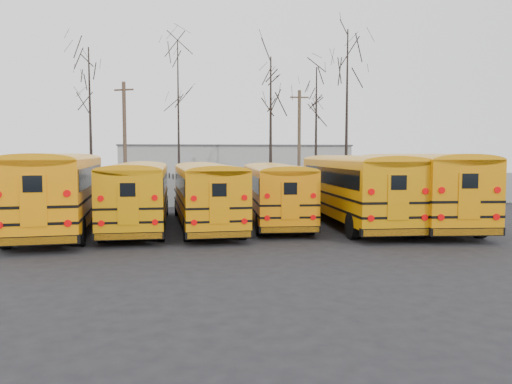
{
  "coord_description": "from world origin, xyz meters",
  "views": [
    {
      "loc": [
        -2.24,
        -18.63,
        3.24
      ],
      "look_at": [
        0.47,
        2.62,
        1.6
      ],
      "focal_mm": 35.0,
      "sensor_mm": 36.0,
      "label": 1
    }
  ],
  "objects": [
    {
      "name": "ground",
      "position": [
        0.0,
        0.0,
        0.0
      ],
      "size": [
        120.0,
        120.0,
        0.0
      ],
      "primitive_type": "plane",
      "color": "black",
      "rests_on": "ground"
    },
    {
      "name": "fence",
      "position": [
        0.0,
        12.0,
        1.0
      ],
      "size": [
        40.0,
        0.04,
        2.0
      ],
      "primitive_type": "cube",
      "color": "gray",
      "rests_on": "ground"
    },
    {
      "name": "distant_building",
      "position": [
        2.0,
        32.0,
        2.0
      ],
      "size": [
        22.0,
        8.0,
        4.0
      ],
      "primitive_type": "cube",
      "color": "#9D9E99",
      "rests_on": "ground"
    },
    {
      "name": "bus_a",
      "position": [
        -7.77,
        3.02,
        1.94
      ],
      "size": [
        3.88,
        12.03,
        3.31
      ],
      "rotation": [
        0.0,
        0.0,
        0.1
      ],
      "color": "black",
      "rests_on": "ground"
    },
    {
      "name": "bus_b",
      "position": [
        -4.59,
        3.29,
        1.71
      ],
      "size": [
        2.74,
        10.5,
        2.92
      ],
      "rotation": [
        0.0,
        0.0,
        0.03
      ],
      "color": "black",
      "rests_on": "ground"
    },
    {
      "name": "bus_c",
      "position": [
        -1.66,
        3.15,
        1.68
      ],
      "size": [
        3.11,
        10.42,
        2.88
      ],
      "rotation": [
        0.0,
        0.0,
        0.07
      ],
      "color": "black",
      "rests_on": "ground"
    },
    {
      "name": "bus_d",
      "position": [
        1.51,
        3.99,
        1.65
      ],
      "size": [
        2.65,
        10.16,
        2.82
      ],
      "rotation": [
        0.0,
        0.0,
        -0.03
      ],
      "color": "black",
      "rests_on": "ground"
    },
    {
      "name": "bus_e",
      "position": [
        4.97,
        3.16,
        1.89
      ],
      "size": [
        2.73,
        11.55,
        3.22
      ],
      "rotation": [
        0.0,
        0.0,
        -0.01
      ],
      "color": "black",
      "rests_on": "ground"
    },
    {
      "name": "bus_f",
      "position": [
        7.74,
        2.99,
        1.93
      ],
      "size": [
        3.41,
        11.93,
        3.3
      ],
      "rotation": [
        0.0,
        0.0,
        -0.06
      ],
      "color": "black",
      "rests_on": "ground"
    },
    {
      "name": "utility_pole_left",
      "position": [
        -6.79,
        16.22,
        4.16
      ],
      "size": [
        1.36,
        0.68,
        8.09
      ],
      "rotation": [
        0.0,
        0.0,
        -0.42
      ],
      "color": "#4B392A",
      "rests_on": "ground"
    },
    {
      "name": "utility_pole_right",
      "position": [
        5.88,
        18.94,
        4.14
      ],
      "size": [
        1.43,
        0.25,
        8.07
      ],
      "rotation": [
        0.0,
        0.0,
        -0.0
      ],
      "color": "brown",
      "rests_on": "ground"
    },
    {
      "name": "tree_1",
      "position": [
        -9.11,
        16.65,
        5.21
      ],
      "size": [
        0.26,
        0.26,
        10.42
      ],
      "primitive_type": "cone",
      "color": "black",
      "rests_on": "ground"
    },
    {
      "name": "tree_2",
      "position": [
        -3.17,
        16.43,
        5.45
      ],
      "size": [
        0.26,
        0.26,
        10.91
      ],
      "primitive_type": "cone",
      "color": "black",
      "rests_on": "ground"
    },
    {
      "name": "tree_3",
      "position": [
        2.88,
        13.92,
        4.77
      ],
      "size": [
        0.26,
        0.26,
        9.55
      ],
      "primitive_type": "cone",
      "color": "black",
      "rests_on": "ground"
    },
    {
      "name": "tree_4",
      "position": [
        6.35,
        15.6,
        4.62
      ],
      "size": [
        0.26,
        0.26,
        9.24
      ],
      "primitive_type": "cone",
      "color": "black",
      "rests_on": "ground"
    },
    {
      "name": "tree_5",
      "position": [
        9.2,
        17.67,
        6.2
      ],
      "size": [
        0.26,
        0.26,
        12.4
      ],
      "primitive_type": "cone",
      "color": "black",
      "rests_on": "ground"
    }
  ]
}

